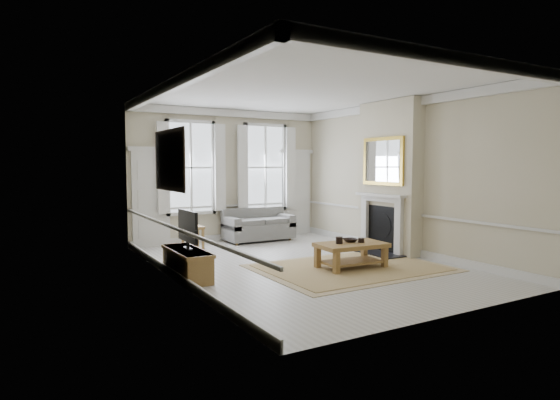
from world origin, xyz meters
TOP-DOWN VIEW (x-y plane):
  - floor at (0.00, 0.00)m, footprint 7.20×7.20m
  - ceiling at (0.00, 0.00)m, footprint 7.20×7.20m
  - back_wall at (0.00, 3.60)m, footprint 5.20×0.00m
  - left_wall at (-2.60, 0.00)m, footprint 0.00×7.20m
  - right_wall at (2.60, 0.00)m, footprint 0.00×7.20m
  - window_left at (-1.05, 3.55)m, footprint 1.26×0.20m
  - window_right at (1.05, 3.55)m, footprint 1.26×0.20m
  - door_left at (-2.05, 3.56)m, footprint 0.90×0.08m
  - door_right at (2.05, 3.56)m, footprint 0.90×0.08m
  - painting at (-2.56, 0.30)m, footprint 0.05×1.66m
  - chimney_breast at (2.43, 0.20)m, footprint 0.35×1.70m
  - hearth at (2.00, 0.20)m, footprint 0.55×1.50m
  - fireplace at (2.20, 0.20)m, footprint 0.21×1.45m
  - mirror at (2.21, 0.20)m, footprint 0.06×1.26m
  - sofa at (0.59, 3.11)m, footprint 1.77×0.86m
  - side_table at (-1.32, 2.71)m, footprint 0.44×0.44m
  - rug at (0.62, -0.72)m, footprint 3.50×2.60m
  - coffee_table at (0.62, -0.72)m, footprint 1.35×0.85m
  - ceramic_pot_a at (0.37, -0.67)m, footprint 0.13×0.13m
  - ceramic_pot_b at (0.82, -0.77)m, footprint 0.12×0.12m
  - bowl at (0.67, -0.62)m, footprint 0.31×0.31m
  - tv_stand at (-2.34, 0.09)m, footprint 0.45×1.41m
  - tv at (-2.32, 0.09)m, footprint 0.08×0.90m

SIDE VIEW (x-z plane):
  - floor at x=0.00m, z-range 0.00..0.00m
  - rug at x=0.62m, z-range 0.00..0.02m
  - hearth at x=2.00m, z-range 0.00..0.05m
  - tv_stand at x=-2.34m, z-range 0.00..0.50m
  - sofa at x=0.59m, z-range -0.07..0.77m
  - coffee_table at x=0.62m, z-range 0.16..0.65m
  - side_table at x=-1.32m, z-range 0.16..0.70m
  - bowl at x=0.67m, z-range 0.49..0.56m
  - ceramic_pot_b at x=0.82m, z-range 0.49..0.57m
  - ceramic_pot_a at x=0.37m, z-range 0.49..0.62m
  - fireplace at x=2.20m, z-range 0.07..1.40m
  - tv at x=-2.32m, z-range 0.56..1.24m
  - door_left at x=-2.05m, z-range 0.00..2.30m
  - door_right at x=2.05m, z-range 0.00..2.30m
  - back_wall at x=0.00m, z-range -0.90..4.30m
  - left_wall at x=-2.60m, z-range -1.90..5.30m
  - right_wall at x=2.60m, z-range -1.90..5.30m
  - chimney_breast at x=2.43m, z-range 0.01..3.39m
  - window_left at x=-1.05m, z-range 0.80..3.00m
  - window_right at x=1.05m, z-range 0.80..3.00m
  - painting at x=-2.56m, z-range 1.52..2.58m
  - mirror at x=2.21m, z-range 1.52..2.58m
  - ceiling at x=0.00m, z-range 3.40..3.40m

